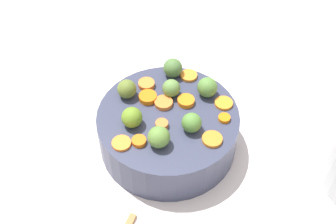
# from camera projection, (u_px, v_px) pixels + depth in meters

# --- Properties ---
(tabletop) EXTENTS (2.40, 2.40, 0.02)m
(tabletop) POSITION_uv_depth(u_px,v_px,m) (141.00, 152.00, 0.93)
(tabletop) COLOR silver
(tabletop) RESTS_ON ground
(serving_bowl_carrots) EXTENTS (0.29, 0.29, 0.09)m
(serving_bowl_carrots) POSITION_uv_depth(u_px,v_px,m) (168.00, 130.00, 0.90)
(serving_bowl_carrots) COLOR #363B53
(serving_bowl_carrots) RESTS_ON tabletop
(carrot_slice_0) EXTENTS (0.05, 0.05, 0.01)m
(carrot_slice_0) POSITION_uv_depth(u_px,v_px,m) (212.00, 139.00, 0.82)
(carrot_slice_0) COLOR orange
(carrot_slice_0) RESTS_ON serving_bowl_carrots
(carrot_slice_1) EXTENTS (0.03, 0.03, 0.01)m
(carrot_slice_1) POSITION_uv_depth(u_px,v_px,m) (224.00, 118.00, 0.86)
(carrot_slice_1) COLOR orange
(carrot_slice_1) RESTS_ON serving_bowl_carrots
(carrot_slice_2) EXTENTS (0.05, 0.05, 0.01)m
(carrot_slice_2) POSITION_uv_depth(u_px,v_px,m) (121.00, 143.00, 0.82)
(carrot_slice_2) COLOR orange
(carrot_slice_2) RESTS_ON serving_bowl_carrots
(carrot_slice_3) EXTENTS (0.05, 0.05, 0.01)m
(carrot_slice_3) POSITION_uv_depth(u_px,v_px,m) (224.00, 103.00, 0.89)
(carrot_slice_3) COLOR orange
(carrot_slice_3) RESTS_ON serving_bowl_carrots
(carrot_slice_4) EXTENTS (0.03, 0.03, 0.01)m
(carrot_slice_4) POSITION_uv_depth(u_px,v_px,m) (162.00, 124.00, 0.84)
(carrot_slice_4) COLOR orange
(carrot_slice_4) RESTS_ON serving_bowl_carrots
(carrot_slice_5) EXTENTS (0.04, 0.04, 0.01)m
(carrot_slice_5) POSITION_uv_depth(u_px,v_px,m) (164.00, 103.00, 0.88)
(carrot_slice_5) COLOR orange
(carrot_slice_5) RESTS_ON serving_bowl_carrots
(carrot_slice_6) EXTENTS (0.04, 0.04, 0.01)m
(carrot_slice_6) POSITION_uv_depth(u_px,v_px,m) (185.00, 100.00, 0.89)
(carrot_slice_6) COLOR orange
(carrot_slice_6) RESTS_ON serving_bowl_carrots
(carrot_slice_7) EXTENTS (0.04, 0.04, 0.01)m
(carrot_slice_7) POSITION_uv_depth(u_px,v_px,m) (148.00, 97.00, 0.89)
(carrot_slice_7) COLOR orange
(carrot_slice_7) RESTS_ON serving_bowl_carrots
(carrot_slice_8) EXTENTS (0.05, 0.05, 0.01)m
(carrot_slice_8) POSITION_uv_depth(u_px,v_px,m) (146.00, 84.00, 0.92)
(carrot_slice_8) COLOR orange
(carrot_slice_8) RESTS_ON serving_bowl_carrots
(carrot_slice_9) EXTENTS (0.04, 0.04, 0.01)m
(carrot_slice_9) POSITION_uv_depth(u_px,v_px,m) (139.00, 141.00, 0.82)
(carrot_slice_9) COLOR orange
(carrot_slice_9) RESTS_ON serving_bowl_carrots
(carrot_slice_10) EXTENTS (0.05, 0.05, 0.01)m
(carrot_slice_10) POSITION_uv_depth(u_px,v_px,m) (189.00, 76.00, 0.94)
(carrot_slice_10) COLOR orange
(carrot_slice_10) RESTS_ON serving_bowl_carrots
(brussels_sprout_0) EXTENTS (0.04, 0.04, 0.04)m
(brussels_sprout_0) POSITION_uv_depth(u_px,v_px,m) (159.00, 137.00, 0.80)
(brussels_sprout_0) COLOR #5B8637
(brussels_sprout_0) RESTS_ON serving_bowl_carrots
(brussels_sprout_1) EXTENTS (0.04, 0.04, 0.04)m
(brussels_sprout_1) POSITION_uv_depth(u_px,v_px,m) (173.00, 68.00, 0.93)
(brussels_sprout_1) COLOR #4B7239
(brussels_sprout_1) RESTS_ON serving_bowl_carrots
(brussels_sprout_2) EXTENTS (0.04, 0.04, 0.04)m
(brussels_sprout_2) POSITION_uv_depth(u_px,v_px,m) (132.00, 117.00, 0.84)
(brussels_sprout_2) COLOR olive
(brussels_sprout_2) RESTS_ON serving_bowl_carrots
(brussels_sprout_3) EXTENTS (0.04, 0.04, 0.04)m
(brussels_sprout_3) POSITION_uv_depth(u_px,v_px,m) (171.00, 88.00, 0.89)
(brussels_sprout_3) COLOR #5C8640
(brussels_sprout_3) RESTS_ON serving_bowl_carrots
(brussels_sprout_4) EXTENTS (0.04, 0.04, 0.04)m
(brussels_sprout_4) POSITION_uv_depth(u_px,v_px,m) (192.00, 123.00, 0.83)
(brussels_sprout_4) COLOR #508335
(brussels_sprout_4) RESTS_ON serving_bowl_carrots
(brussels_sprout_5) EXTENTS (0.04, 0.04, 0.04)m
(brussels_sprout_5) POSITION_uv_depth(u_px,v_px,m) (207.00, 87.00, 0.89)
(brussels_sprout_5) COLOR #538138
(brussels_sprout_5) RESTS_ON serving_bowl_carrots
(brussels_sprout_6) EXTENTS (0.04, 0.04, 0.04)m
(brussels_sprout_6) POSITION_uv_depth(u_px,v_px,m) (127.00, 89.00, 0.89)
(brussels_sprout_6) COLOR #5D712B
(brussels_sprout_6) RESTS_ON serving_bowl_carrots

